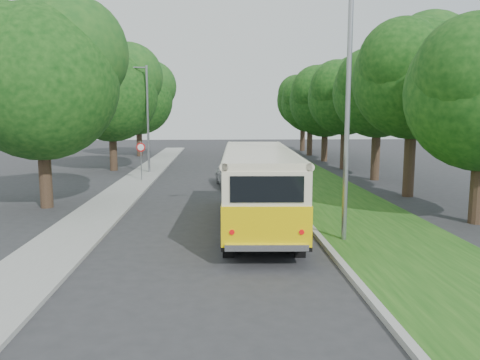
{
  "coord_description": "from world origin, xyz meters",
  "views": [
    {
      "loc": [
        0.15,
        -17.16,
        4.19
      ],
      "look_at": [
        1.13,
        1.82,
        1.5
      ],
      "focal_mm": 35.0,
      "sensor_mm": 36.0,
      "label": 1
    }
  ],
  "objects": [
    {
      "name": "ground",
      "position": [
        0.0,
        0.0,
        0.0
      ],
      "size": [
        120.0,
        120.0,
        0.0
      ],
      "primitive_type": "plane",
      "color": "#2C2C2F",
      "rests_on": "ground"
    },
    {
      "name": "curb",
      "position": [
        3.6,
        5.0,
        0.07
      ],
      "size": [
        0.2,
        70.0,
        0.15
      ],
      "primitive_type": "cube",
      "color": "gray",
      "rests_on": "ground"
    },
    {
      "name": "grass_verge",
      "position": [
        5.95,
        5.0,
        0.07
      ],
      "size": [
        4.5,
        70.0,
        0.13
      ],
      "primitive_type": "cube",
      "color": "#1A4A13",
      "rests_on": "ground"
    },
    {
      "name": "sidewalk",
      "position": [
        -4.8,
        5.0,
        0.06
      ],
      "size": [
        2.2,
        70.0,
        0.12
      ],
      "primitive_type": "cube",
      "color": "gray",
      "rests_on": "ground"
    },
    {
      "name": "treeline",
      "position": [
        3.15,
        17.99,
        5.93
      ],
      "size": [
        24.27,
        41.91,
        9.46
      ],
      "color": "#332319",
      "rests_on": "ground"
    },
    {
      "name": "lamppost_near",
      "position": [
        4.21,
        -2.5,
        4.37
      ],
      "size": [
        1.71,
        0.16,
        8.0
      ],
      "color": "gray",
      "rests_on": "ground"
    },
    {
      "name": "lamppost_far",
      "position": [
        -4.7,
        16.0,
        4.12
      ],
      "size": [
        1.71,
        0.16,
        7.5
      ],
      "color": "gray",
      "rests_on": "ground"
    },
    {
      "name": "warning_sign",
      "position": [
        -4.5,
        11.98,
        1.71
      ],
      "size": [
        0.56,
        0.1,
        2.5
      ],
      "color": "gray",
      "rests_on": "ground"
    },
    {
      "name": "vintage_bus",
      "position": [
        1.71,
        -0.09,
        1.48
      ],
      "size": [
        3.0,
        10.05,
        2.95
      ],
      "primitive_type": null,
      "rotation": [
        0.0,
        0.0,
        -0.04
      ],
      "color": "yellow",
      "rests_on": "ground"
    },
    {
      "name": "car_silver",
      "position": [
        1.11,
        9.87,
        0.74
      ],
      "size": [
        2.16,
        4.5,
        1.48
      ],
      "primitive_type": "imported",
      "rotation": [
        0.0,
        0.0,
        0.1
      ],
      "color": "#ABABB0",
      "rests_on": "ground"
    },
    {
      "name": "car_white",
      "position": [
        1.84,
        12.96,
        0.74
      ],
      "size": [
        2.15,
        4.66,
        1.48
      ],
      "primitive_type": "imported",
      "rotation": [
        0.0,
        0.0,
        0.13
      ],
      "color": "white",
      "rests_on": "ground"
    },
    {
      "name": "car_blue",
      "position": [
        3.0,
        21.96,
        0.73
      ],
      "size": [
        2.42,
        5.16,
        1.46
      ],
      "primitive_type": "imported",
      "rotation": [
        0.0,
        0.0,
        -0.08
      ],
      "color": "navy",
      "rests_on": "ground"
    },
    {
      "name": "car_grey",
      "position": [
        2.63,
        23.5,
        0.67
      ],
      "size": [
        3.46,
        5.24,
        1.34
      ],
      "primitive_type": "imported",
      "rotation": [
        0.0,
        0.0,
        0.28
      ],
      "color": "slate",
      "rests_on": "ground"
    }
  ]
}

